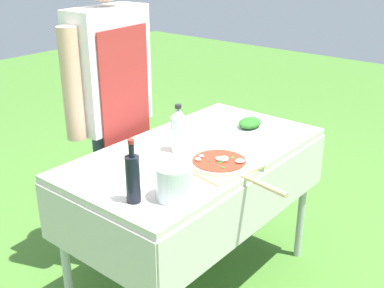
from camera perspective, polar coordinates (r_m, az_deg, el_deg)
name	(u,v)px	position (r m, az deg, el deg)	size (l,w,h in m)	color
ground_plane	(196,284)	(2.79, 0.44, -16.30)	(12.00, 12.00, 0.00)	#477A2D
prep_table	(196,166)	(2.40, 0.49, -2.68)	(1.35, 0.74, 0.82)	beige
person_cook	(112,98)	(2.63, -9.49, 5.42)	(0.63, 0.24, 1.67)	#333D56
pizza_on_peel	(221,164)	(2.18, 3.50, -2.39)	(0.35, 0.56, 0.05)	#D1B27F
oil_bottle	(133,178)	(1.87, -7.03, -3.97)	(0.06, 0.06, 0.26)	black
water_bottle	(178,129)	(2.31, -1.62, 1.73)	(0.08, 0.08, 0.24)	silver
herb_container	(250,123)	(2.65, 6.86, 2.44)	(0.20, 0.16, 0.05)	silver
mixing_tub	(174,182)	(1.89, -2.11, -4.57)	(0.15, 0.15, 0.14)	silver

